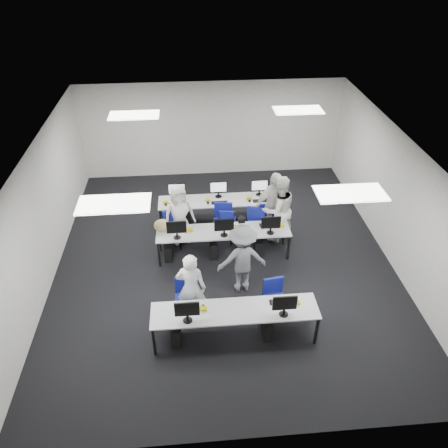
{
  "coord_description": "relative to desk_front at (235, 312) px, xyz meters",
  "views": [
    {
      "loc": [
        -0.71,
        -8.22,
        6.82
      ],
      "look_at": [
        0.0,
        0.1,
        1.0
      ],
      "focal_mm": 35.0,
      "sensor_mm": 36.0,
      "label": 1
    }
  ],
  "objects": [
    {
      "name": "student_0",
      "position": [
        -0.81,
        0.59,
        0.15
      ],
      "size": [
        0.67,
        0.51,
        1.66
      ],
      "primitive_type": "imported",
      "rotation": [
        0.0,
        0.0,
        2.93
      ],
      "color": "white",
      "rests_on": "ground"
    },
    {
      "name": "student_2",
      "position": [
        -1.05,
        3.3,
        0.12
      ],
      "size": [
        0.91,
        0.74,
        1.61
      ],
      "primitive_type": "imported",
      "rotation": [
        0.0,
        0.0,
        0.34
      ],
      "color": "white",
      "rests_on": "ground"
    },
    {
      "name": "equipment_front",
      "position": [
        -0.19,
        -0.02,
        -0.32
      ],
      "size": [
        2.51,
        0.41,
        1.19
      ],
      "color": "#0D58B2",
      "rests_on": "desk_front"
    },
    {
      "name": "chair_1",
      "position": [
        0.87,
        0.46,
        -0.39
      ],
      "size": [
        0.51,
        0.54,
        0.91
      ],
      "rotation": [
        0.0,
        0.0,
        0.14
      ],
      "color": "navy",
      "rests_on": "ground"
    },
    {
      "name": "photographer",
      "position": [
        0.3,
        1.39,
        0.16
      ],
      "size": [
        1.13,
        0.72,
        1.67
      ],
      "primitive_type": "imported",
      "rotation": [
        0.0,
        0.0,
        3.24
      ],
      "color": "slate",
      "rests_on": "ground"
    },
    {
      "name": "chair_2",
      "position": [
        -1.22,
        3.13,
        -0.42
      ],
      "size": [
        0.44,
        0.48,
        0.84
      ],
      "rotation": [
        0.0,
        0.0,
        -0.08
      ],
      "color": "navy",
      "rests_on": "ground"
    },
    {
      "name": "chair_4",
      "position": [
        1.2,
        3.23,
        -0.39
      ],
      "size": [
        0.47,
        0.51,
        0.91
      ],
      "rotation": [
        0.0,
        0.0,
        -0.06
      ],
      "color": "navy",
      "rests_on": "ground"
    },
    {
      "name": "student_1",
      "position": [
        1.42,
        3.15,
        0.23
      ],
      "size": [
        1.05,
        0.92,
        1.81
      ],
      "primitive_type": "imported",
      "rotation": [
        0.0,
        0.0,
        3.45
      ],
      "color": "white",
      "rests_on": "ground"
    },
    {
      "name": "equipment_mid",
      "position": [
        -0.19,
        2.58,
        -0.32
      ],
      "size": [
        2.91,
        0.41,
        1.19
      ],
      "color": "white",
      "rests_on": "desk_mid"
    },
    {
      "name": "chair_3",
      "position": [
        0.05,
        3.27,
        -0.37
      ],
      "size": [
        0.54,
        0.57,
        0.98
      ],
      "rotation": [
        0.0,
        0.0,
        -0.12
      ],
      "color": "navy",
      "rests_on": "ground"
    },
    {
      "name": "desk_front",
      "position": [
        0.0,
        0.0,
        0.0
      ],
      "size": [
        3.2,
        0.7,
        0.73
      ],
      "color": "silver",
      "rests_on": "ground"
    },
    {
      "name": "student_3",
      "position": [
        1.34,
        3.38,
        0.22
      ],
      "size": [
        1.14,
        0.75,
        1.8
      ],
      "primitive_type": "imported",
      "rotation": [
        0.0,
        0.0,
        0.32
      ],
      "color": "white",
      "rests_on": "ground"
    },
    {
      "name": "room",
      "position": [
        0.0,
        2.4,
        0.82
      ],
      "size": [
        9.0,
        9.02,
        3.0
      ],
      "color": "black",
      "rests_on": "ground"
    },
    {
      "name": "desk_mid",
      "position": [
        0.0,
        2.6,
        0.0
      ],
      "size": [
        3.2,
        0.7,
        0.73
      ],
      "color": "silver",
      "rests_on": "ground"
    },
    {
      "name": "equipment_back",
      "position": [
        0.19,
        4.02,
        -0.32
      ],
      "size": [
        2.91,
        0.41,
        1.19
      ],
      "color": "white",
      "rests_on": "desk_back"
    },
    {
      "name": "desk_back",
      "position": [
        0.0,
        4.0,
        0.0
      ],
      "size": [
        3.2,
        0.7,
        0.73
      ],
      "color": "silver",
      "rests_on": "ground"
    },
    {
      "name": "chair_6",
      "position": [
        0.17,
        3.45,
        -0.42
      ],
      "size": [
        0.49,
        0.52,
        0.84
      ],
      "rotation": [
        0.0,
        0.0,
        -0.19
      ],
      "color": "navy",
      "rests_on": "ground"
    },
    {
      "name": "dslr_camera",
      "position": [
        0.29,
        1.57,
        1.05
      ],
      "size": [
        0.16,
        0.19,
        0.1
      ],
      "primitive_type": "cube",
      "rotation": [
        0.0,
        0.0,
        3.24
      ],
      "color": "black",
      "rests_on": "photographer"
    },
    {
      "name": "ceiling_panels",
      "position": [
        0.0,
        2.4,
        2.3
      ],
      "size": [
        5.2,
        4.6,
        0.02
      ],
      "color": "white",
      "rests_on": "room"
    },
    {
      "name": "handbag",
      "position": [
        -1.45,
        2.72,
        0.21
      ],
      "size": [
        0.41,
        0.27,
        0.32
      ],
      "primitive_type": "ellipsoid",
      "rotation": [
        0.0,
        0.0,
        0.06
      ],
      "color": "#9D7851",
      "rests_on": "desk_mid"
    },
    {
      "name": "chair_7",
      "position": [
        0.94,
        3.37,
        -0.37
      ],
      "size": [
        0.63,
        0.66,
        0.97
      ],
      "rotation": [
        0.0,
        0.0,
        -0.38
      ],
      "color": "navy",
      "rests_on": "ground"
    },
    {
      "name": "chair_5",
      "position": [
        -1.25,
        3.48,
        -0.4
      ],
      "size": [
        0.46,
        0.5,
        0.9
      ],
      "rotation": [
        0.0,
        0.0,
        -0.05
      ],
      "color": "navy",
      "rests_on": "ground"
    },
    {
      "name": "chair_0",
      "position": [
        -0.93,
        0.63,
        -0.39
      ],
      "size": [
        0.45,
        0.49,
        0.91
      ],
      "rotation": [
        0.0,
        0.0,
        -0.01
      ],
      "color": "navy",
      "rests_on": "ground"
    }
  ]
}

